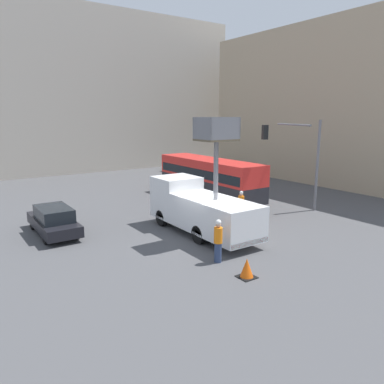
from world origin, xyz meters
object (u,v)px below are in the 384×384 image
object	(u,v)px
traffic_cone_near_truck	(247,269)
parked_car_curbside	(54,220)
traffic_light_pole	(299,150)
city_bus	(209,176)
road_worker_directing	(241,205)
utility_truck	(200,207)
road_worker_near_truck	(218,241)

from	to	relation	value
traffic_cone_near_truck	parked_car_curbside	xyz separation A→B (m)	(-4.86, 10.01, 0.40)
traffic_light_pole	traffic_cone_near_truck	world-z (taller)	traffic_light_pole
city_bus	road_worker_directing	xyz separation A→B (m)	(-1.58, -5.42, -0.96)
city_bus	road_worker_directing	bearing A→B (deg)	154.22
utility_truck	traffic_light_pole	bearing A→B (deg)	1.14
road_worker_near_truck	road_worker_directing	bearing A→B (deg)	163.80
traffic_cone_near_truck	parked_car_curbside	distance (m)	11.13
city_bus	road_worker_near_truck	distance (m)	12.48
traffic_cone_near_truck	road_worker_directing	bearing A→B (deg)	49.93
road_worker_near_truck	road_worker_directing	world-z (taller)	road_worker_near_truck
utility_truck	road_worker_near_truck	distance (m)	4.24
utility_truck	traffic_cone_near_truck	size ratio (longest dim) A/B	9.50
road_worker_directing	parked_car_curbside	size ratio (longest dim) A/B	0.37
parked_car_curbside	traffic_cone_near_truck	bearing A→B (deg)	-64.11
traffic_light_pole	parked_car_curbside	xyz separation A→B (m)	(-14.66, 4.12, -3.37)
utility_truck	parked_car_curbside	bearing A→B (deg)	147.21
road_worker_directing	traffic_cone_near_truck	size ratio (longest dim) A/B	2.23
road_worker_directing	utility_truck	bearing A→B (deg)	8.83
traffic_light_pole	road_worker_directing	world-z (taller)	traffic_light_pole
utility_truck	city_bus	xyz separation A→B (m)	(5.40, 6.36, 0.35)
road_worker_directing	parked_car_curbside	bearing A→B (deg)	-22.72
city_bus	traffic_light_pole	world-z (taller)	traffic_light_pole
parked_car_curbside	city_bus	bearing A→B (deg)	9.78
road_worker_near_truck	traffic_light_pole	bearing A→B (deg)	145.44
traffic_light_pole	road_worker_near_truck	xyz separation A→B (m)	(-9.77, -3.99, -3.15)
traffic_light_pole	road_worker_near_truck	size ratio (longest dim) A/B	3.11
traffic_cone_near_truck	utility_truck	bearing A→B (deg)	72.65
utility_truck	traffic_light_pole	distance (m)	8.45
road_worker_near_truck	traffic_cone_near_truck	size ratio (longest dim) A/B	2.46
road_worker_near_truck	road_worker_directing	distance (m)	7.34
road_worker_near_truck	parked_car_curbside	world-z (taller)	road_worker_near_truck
city_bus	traffic_light_pole	size ratio (longest dim) A/B	1.68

